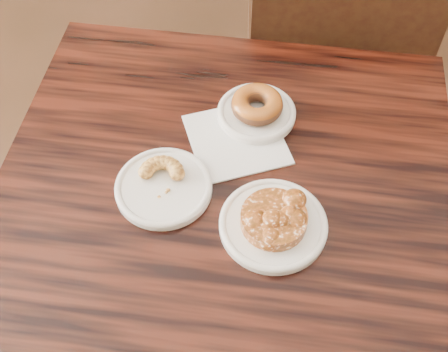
# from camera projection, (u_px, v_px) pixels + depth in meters

# --- Properties ---
(floor) EXTENTS (5.00, 5.00, 0.00)m
(floor) POSITION_uv_depth(u_px,v_px,m) (250.00, 303.00, 1.64)
(floor) COLOR black
(floor) RESTS_ON ground
(cafe_table) EXTENTS (0.86, 0.86, 0.75)m
(cafe_table) POSITION_uv_depth(u_px,v_px,m) (224.00, 286.00, 1.26)
(cafe_table) COLOR black
(cafe_table) RESTS_ON floor
(chair_far) EXTENTS (0.49, 0.49, 0.90)m
(chair_far) POSITION_uv_depth(u_px,v_px,m) (325.00, 54.00, 1.61)
(chair_far) COLOR black
(chair_far) RESTS_ON floor
(napkin) EXTENTS (0.21, 0.21, 0.00)m
(napkin) POSITION_uv_depth(u_px,v_px,m) (236.00, 139.00, 1.03)
(napkin) COLOR white
(napkin) RESTS_ON cafe_table
(plate_donut) EXTENTS (0.15, 0.15, 0.01)m
(plate_donut) POSITION_uv_depth(u_px,v_px,m) (256.00, 113.00, 1.05)
(plate_donut) COLOR white
(plate_donut) RESTS_ON napkin
(plate_cruller) EXTENTS (0.17, 0.17, 0.01)m
(plate_cruller) POSITION_uv_depth(u_px,v_px,m) (164.00, 188.00, 0.96)
(plate_cruller) COLOR white
(plate_cruller) RESTS_ON cafe_table
(plate_fritter) EXTENTS (0.18, 0.18, 0.01)m
(plate_fritter) POSITION_uv_depth(u_px,v_px,m) (273.00, 225.00, 0.91)
(plate_fritter) COLOR white
(plate_fritter) RESTS_ON cafe_table
(glazed_donut) EXTENTS (0.10, 0.10, 0.03)m
(glazed_donut) POSITION_uv_depth(u_px,v_px,m) (257.00, 105.00, 1.04)
(glazed_donut) COLOR #8B3C14
(glazed_donut) RESTS_ON plate_donut
(apple_fritter) EXTENTS (0.15, 0.15, 0.04)m
(apple_fritter) POSITION_uv_depth(u_px,v_px,m) (274.00, 217.00, 0.89)
(apple_fritter) COLOR #4F2708
(apple_fritter) RESTS_ON plate_fritter
(cruller_fragment) EXTENTS (0.09, 0.09, 0.02)m
(cruller_fragment) POSITION_uv_depth(u_px,v_px,m) (163.00, 181.00, 0.94)
(cruller_fragment) COLOR brown
(cruller_fragment) RESTS_ON plate_cruller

